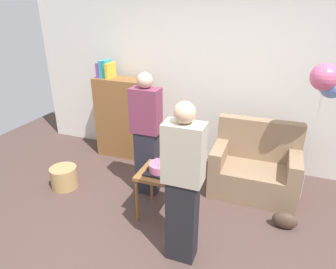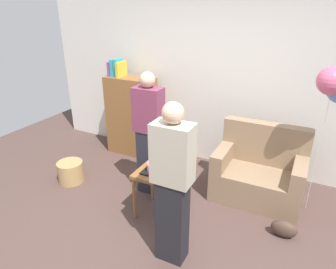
% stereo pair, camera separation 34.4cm
% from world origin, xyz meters
% --- Properties ---
extents(ground_plane, '(8.00, 8.00, 0.00)m').
position_xyz_m(ground_plane, '(0.00, 0.00, 0.00)').
color(ground_plane, '#4C3833').
extents(wall_back, '(6.00, 0.10, 2.70)m').
position_xyz_m(wall_back, '(0.00, 2.05, 1.35)').
color(wall_back, silver).
rests_on(wall_back, ground_plane).
extents(couch, '(1.10, 0.70, 0.96)m').
position_xyz_m(couch, '(0.82, 1.31, 0.34)').
color(couch, '#8C7054').
rests_on(couch, ground_plane).
extents(bookshelf, '(0.80, 0.36, 1.57)m').
position_xyz_m(bookshelf, '(-1.37, 1.68, 0.67)').
color(bookshelf, brown).
rests_on(bookshelf, ground_plane).
extents(side_table, '(0.48, 0.48, 0.59)m').
position_xyz_m(side_table, '(-0.17, 0.41, 0.50)').
color(side_table, brown).
rests_on(side_table, ground_plane).
extents(birthday_cake, '(0.32, 0.32, 0.17)m').
position_xyz_m(birthday_cake, '(-0.17, 0.41, 0.64)').
color(birthday_cake, black).
rests_on(birthday_cake, side_table).
extents(person_blowing_candles, '(0.36, 0.22, 1.63)m').
position_xyz_m(person_blowing_candles, '(-0.51, 0.80, 0.83)').
color(person_blowing_candles, '#23232D').
rests_on(person_blowing_candles, ground_plane).
extents(person_holding_cake, '(0.36, 0.22, 1.63)m').
position_xyz_m(person_holding_cake, '(0.28, -0.14, 0.83)').
color(person_holding_cake, black).
rests_on(person_holding_cake, ground_plane).
extents(wicker_basket, '(0.36, 0.36, 0.30)m').
position_xyz_m(wicker_basket, '(-1.64, 0.48, 0.15)').
color(wicker_basket, '#A88451').
rests_on(wicker_basket, ground_plane).
extents(handbag, '(0.28, 0.14, 0.20)m').
position_xyz_m(handbag, '(1.25, 0.66, 0.10)').
color(handbag, '#473328').
rests_on(handbag, ground_plane).
extents(balloon_bunch, '(0.40, 0.38, 1.78)m').
position_xyz_m(balloon_bunch, '(1.47, 1.27, 1.58)').
color(balloon_bunch, silver).
rests_on(balloon_bunch, ground_plane).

